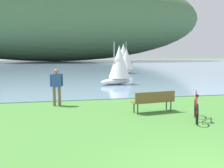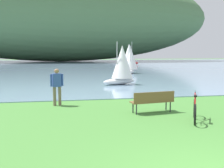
{
  "view_description": "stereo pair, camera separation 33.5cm",
  "coord_description": "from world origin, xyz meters",
  "px_view_note": "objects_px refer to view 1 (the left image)",
  "views": [
    {
      "loc": [
        -3.08,
        -3.92,
        2.42
      ],
      "look_at": [
        -0.62,
        7.67,
        1.0
      ],
      "focal_mm": 41.55,
      "sensor_mm": 36.0,
      "label": 1
    },
    {
      "loc": [
        -2.76,
        -3.98,
        2.42
      ],
      "look_at": [
        -0.62,
        7.67,
        1.0
      ],
      "focal_mm": 41.55,
      "sensor_mm": 36.0,
      "label": 2
    }
  ],
  "objects_px": {
    "sailboat_mid_bay": "(119,64)",
    "sailboat_far_off": "(126,60)",
    "park_bench_near_camera": "(154,100)",
    "bicycle_leaning_near_bench": "(196,110)",
    "sailboat_nearest_to_shore": "(124,54)",
    "person_at_shoreline": "(57,85)"
  },
  "relations": [
    {
      "from": "sailboat_nearest_to_shore",
      "to": "park_bench_near_camera",
      "type": "bearing_deg",
      "value": -102.85
    },
    {
      "from": "person_at_shoreline",
      "to": "sailboat_mid_bay",
      "type": "relative_size",
      "value": 0.53
    },
    {
      "from": "person_at_shoreline",
      "to": "sailboat_far_off",
      "type": "relative_size",
      "value": 0.53
    },
    {
      "from": "park_bench_near_camera",
      "to": "bicycle_leaning_near_bench",
      "type": "relative_size",
      "value": 1.15
    },
    {
      "from": "sailboat_mid_bay",
      "to": "sailboat_far_off",
      "type": "height_order",
      "value": "sailboat_mid_bay"
    },
    {
      "from": "park_bench_near_camera",
      "to": "bicycle_leaning_near_bench",
      "type": "distance_m",
      "value": 1.84
    },
    {
      "from": "park_bench_near_camera",
      "to": "person_at_shoreline",
      "type": "height_order",
      "value": "person_at_shoreline"
    },
    {
      "from": "bicycle_leaning_near_bench",
      "to": "sailboat_nearest_to_shore",
      "type": "bearing_deg",
      "value": 78.96
    },
    {
      "from": "park_bench_near_camera",
      "to": "bicycle_leaning_near_bench",
      "type": "height_order",
      "value": "bicycle_leaning_near_bench"
    },
    {
      "from": "sailboat_mid_bay",
      "to": "sailboat_far_off",
      "type": "xyz_separation_m",
      "value": [
        3.42,
        10.44,
        -0.0
      ]
    },
    {
      "from": "bicycle_leaning_near_bench",
      "to": "sailboat_far_off",
      "type": "distance_m",
      "value": 21.6
    },
    {
      "from": "park_bench_near_camera",
      "to": "sailboat_nearest_to_shore",
      "type": "height_order",
      "value": "sailboat_nearest_to_shore"
    },
    {
      "from": "person_at_shoreline",
      "to": "sailboat_mid_bay",
      "type": "height_order",
      "value": "sailboat_mid_bay"
    },
    {
      "from": "sailboat_far_off",
      "to": "sailboat_mid_bay",
      "type": "bearing_deg",
      "value": -108.12
    },
    {
      "from": "bicycle_leaning_near_bench",
      "to": "sailboat_far_off",
      "type": "bearing_deg",
      "value": 81.53
    },
    {
      "from": "bicycle_leaning_near_bench",
      "to": "sailboat_far_off",
      "type": "relative_size",
      "value": 0.5
    },
    {
      "from": "sailboat_mid_bay",
      "to": "sailboat_far_off",
      "type": "distance_m",
      "value": 10.99
    },
    {
      "from": "sailboat_nearest_to_shore",
      "to": "sailboat_far_off",
      "type": "height_order",
      "value": "sailboat_nearest_to_shore"
    },
    {
      "from": "bicycle_leaning_near_bench",
      "to": "sailboat_mid_bay",
      "type": "relative_size",
      "value": 0.5
    },
    {
      "from": "park_bench_near_camera",
      "to": "bicycle_leaning_near_bench",
      "type": "xyz_separation_m",
      "value": [
        1.04,
        -1.51,
        -0.12
      ]
    },
    {
      "from": "person_at_shoreline",
      "to": "park_bench_near_camera",
      "type": "bearing_deg",
      "value": -29.86
    },
    {
      "from": "person_at_shoreline",
      "to": "sailboat_nearest_to_shore",
      "type": "xyz_separation_m",
      "value": [
        13.05,
        38.05,
        1.24
      ]
    }
  ]
}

